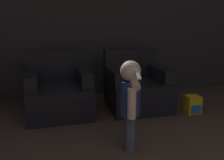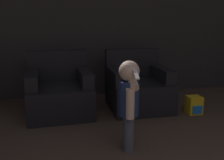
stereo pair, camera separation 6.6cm
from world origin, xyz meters
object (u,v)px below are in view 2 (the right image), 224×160
(person_toddler, at_px, (129,99))
(armchair_left, at_px, (60,92))
(armchair_right, at_px, (137,88))
(toy_backpack, at_px, (194,105))

(person_toddler, bearing_deg, armchair_left, -141.94)
(armchair_right, relative_size, person_toddler, 0.98)
(armchair_left, distance_m, armchair_right, 1.19)
(person_toddler, xyz_separation_m, toy_backpack, (1.22, 0.81, -0.43))
(armchair_left, bearing_deg, person_toddler, -63.79)
(armchair_right, distance_m, person_toddler, 1.39)
(person_toddler, relative_size, toy_backpack, 3.61)
(toy_backpack, bearing_deg, armchair_right, 147.08)
(armchair_left, xyz_separation_m, armchair_right, (1.19, 0.00, 0.00))
(armchair_left, relative_size, person_toddler, 1.00)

